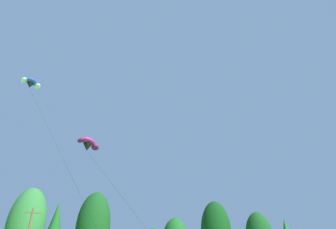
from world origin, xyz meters
name	(u,v)px	position (x,y,z in m)	size (l,w,h in m)	color
treeline_tree_d	(26,224)	(-12.56, 53.47, 8.80)	(5.72, 5.72, 14.53)	#472D19
treeline_tree_f	(93,227)	(-2.04, 55.46, 9.17)	(5.89, 5.89, 15.14)	#472D19
parafoil_kite_high_blue_white	(31,83)	(-13.75, 35.30, 23.31)	(12.40, 14.32, 22.36)	blue
parafoil_kite_mid_magenta	(88,144)	(-5.52, 35.87, 16.22)	(9.97, 12.49, 15.42)	#D12893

